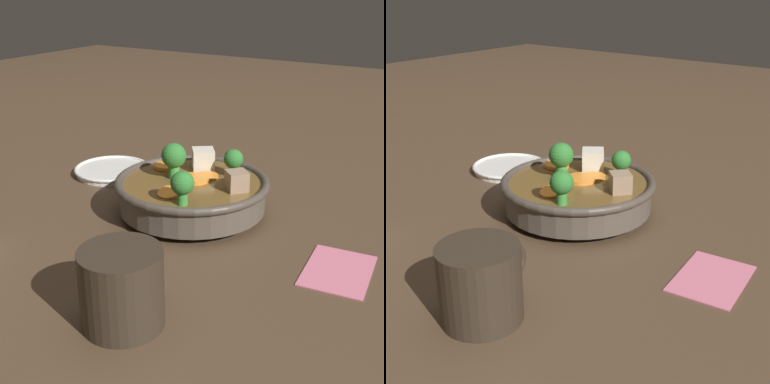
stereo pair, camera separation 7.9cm
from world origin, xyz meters
The scene contains 5 objects.
ground_plane centered at (0.00, 0.00, 0.00)m, with size 3.00×3.00×0.00m, color #4C3826.
stirfry_bowl centered at (0.00, 0.00, 0.04)m, with size 0.23×0.23×0.10m.
side_saucer centered at (0.07, 0.21, 0.01)m, with size 0.14×0.14×0.01m.
dark_mug centered at (-0.27, -0.08, 0.04)m, with size 0.11×0.09×0.08m.
napkin centered at (-0.05, -0.24, 0.00)m, with size 0.12×0.09×0.00m.
Camera 2 is at (-0.58, -0.45, 0.34)m, focal length 50.00 mm.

